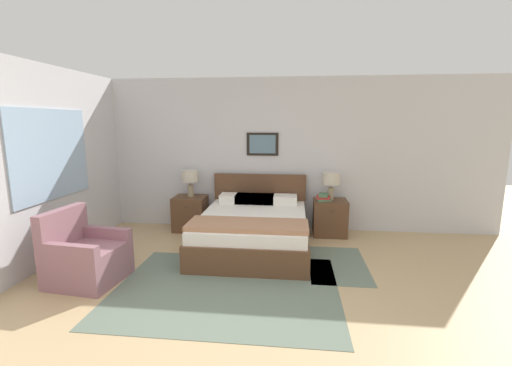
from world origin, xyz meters
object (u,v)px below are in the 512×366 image
nightstand_near_window (190,213)px  table_lamp_near_window (190,178)px  nightstand_by_door (330,217)px  table_lamp_by_door (331,181)px  armchair (85,257)px  bed (253,229)px

nightstand_near_window → table_lamp_near_window: 0.62m
nightstand_by_door → table_lamp_by_door: bearing=99.0°
table_lamp_near_window → armchair: bearing=-108.2°
bed → nightstand_near_window: (-1.19, 0.73, 0.00)m
armchair → table_lamp_by_door: size_ratio=1.93×
table_lamp_by_door → nightstand_by_door: bearing=-81.0°
bed → table_lamp_near_window: table_lamp_near_window is taller
armchair → nightstand_near_window: size_ratio=1.45×
table_lamp_by_door → armchair: bearing=-146.1°
bed → table_lamp_near_window: size_ratio=4.44×
nightstand_by_door → bed: bearing=-148.6°
bed → table_lamp_by_door: (1.19, 0.75, 0.62)m
table_lamp_near_window → table_lamp_by_door: bearing=0.0°
bed → table_lamp_near_window: bearing=147.7°
bed → nightstand_by_door: bed is taller
nightstand_near_window → nightstand_by_door: 2.38m
table_lamp_near_window → table_lamp_by_door: 2.37m
armchair → nightstand_near_window: bearing=167.9°
bed → armchair: 2.26m
armchair → nightstand_near_window: 2.13m
table_lamp_near_window → nightstand_near_window: bearing=-130.3°
bed → armchair: size_ratio=2.30×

